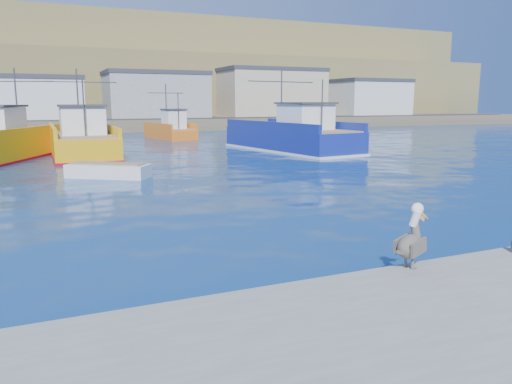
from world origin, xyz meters
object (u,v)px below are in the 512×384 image
Objects in this scene: pelican at (412,241)px; boat_orange at (171,129)px; trawler_yellow_a at (10,143)px; skiff_mid at (109,172)px; trawler_blue at (292,137)px; trawler_yellow_b at (82,141)px; skiff_far at (308,136)px.

boat_orange is at bearing 82.14° from pelican.
trawler_yellow_a reaches higher than boat_orange.
trawler_yellow_a is 14.05m from skiff_mid.
skiff_mid is at bearing -150.03° from trawler_blue.
skiff_mid is at bearing -88.55° from trawler_yellow_b.
pelican reaches higher than skiff_mid.
skiff_far is at bearing 63.28° from pelican.
skiff_mid is (-16.39, -9.45, -0.88)m from trawler_blue.
trawler_blue reaches higher than skiff_far.
trawler_blue reaches higher than trawler_yellow_a.
skiff_far is (13.78, -6.79, -0.71)m from boat_orange.
trawler_yellow_a is 5.07m from trawler_yellow_b.
pelican is (-12.51, -29.29, -0.08)m from trawler_blue.
trawler_yellow_b is at bearing -125.77° from boat_orange.
trawler_yellow_a is 30.43m from skiff_far.
skiff_mid is 3.17× the size of pelican.
trawler_yellow_b is 25.75m from skiff_far.
boat_orange reaches higher than skiff_mid.
trawler_yellow_b reaches higher than skiff_far.
trawler_yellow_a is at bearing 112.39° from skiff_mid.
trawler_blue is 31.85m from pelican.
trawler_yellow_a is 1.04× the size of trawler_yellow_b.
skiff_mid is (0.31, -12.40, -0.81)m from trawler_yellow_b.
trawler_yellow_b is 1.49× the size of boat_orange.
trawler_yellow_a is 2.90× the size of skiff_mid.
trawler_yellow_b is 12.43m from skiff_mid.
skiff_far is 45.09m from pelican.
trawler_blue is at bearing -10.00° from trawler_yellow_b.
trawler_yellow_b reaches higher than boat_orange.
trawler_yellow_a is at bearing 105.69° from pelican.
skiff_far is at bearing 14.18° from trawler_yellow_a.
trawler_blue reaches higher than boat_orange.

